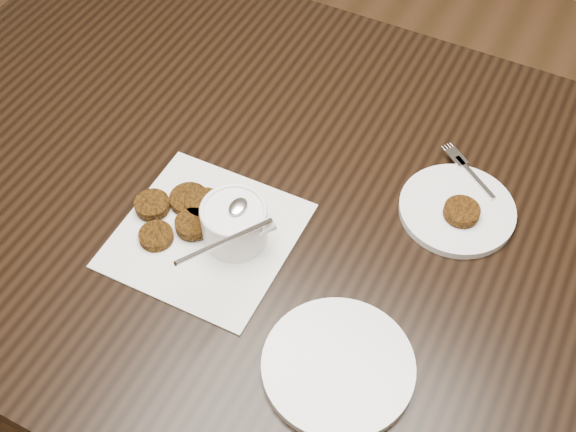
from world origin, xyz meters
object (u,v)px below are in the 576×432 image
object	(u,v)px
napkin	(206,235)
sauce_ramekin	(233,209)
table	(294,319)
plate_empty	(338,366)
plate_with_patty	(458,207)

from	to	relation	value
napkin	sauce_ramekin	size ratio (longest dim) A/B	1.90
table	sauce_ramekin	distance (m)	0.46
napkin	plate_empty	size ratio (longest dim) A/B	1.25
table	napkin	bearing A→B (deg)	-126.70
sauce_ramekin	table	bearing A→B (deg)	65.12
table	napkin	xyz separation A→B (m)	(-0.09, -0.12, 0.38)
plate_with_patty	plate_empty	bearing A→B (deg)	-99.35
sauce_ramekin	plate_empty	distance (m)	0.27
table	napkin	distance (m)	0.41
sauce_ramekin	plate_with_patty	distance (m)	0.36
sauce_ramekin	plate_empty	bearing A→B (deg)	-29.04
plate_with_patty	plate_empty	distance (m)	0.34
table	plate_empty	bearing A→B (deg)	-52.25
sauce_ramekin	plate_empty	xyz separation A→B (m)	(0.23, -0.13, -0.07)
table	plate_with_patty	world-z (taller)	plate_with_patty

